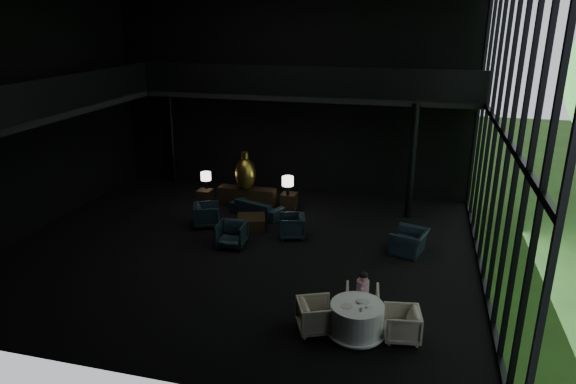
% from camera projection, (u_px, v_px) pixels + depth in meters
% --- Properties ---
extents(floor, '(14.00, 12.00, 0.02)m').
position_uv_depth(floor, '(241.00, 249.00, 15.56)').
color(floor, black).
rests_on(floor, ground).
extents(wall_back, '(14.00, 0.04, 8.00)m').
position_uv_depth(wall_back, '(290.00, 90.00, 19.75)').
color(wall_back, black).
rests_on(wall_back, ground).
extents(wall_front, '(14.00, 0.04, 8.00)m').
position_uv_depth(wall_front, '(116.00, 183.00, 8.77)').
color(wall_front, black).
rests_on(wall_front, ground).
extents(wall_left, '(0.04, 12.00, 8.00)m').
position_uv_depth(wall_left, '(24.00, 108.00, 15.93)').
color(wall_left, black).
rests_on(wall_left, ground).
extents(curtain_wall, '(0.20, 12.00, 8.00)m').
position_uv_depth(curtain_wall, '(503.00, 132.00, 12.61)').
color(curtain_wall, black).
rests_on(curtain_wall, ground).
extents(mezzanine_left, '(2.00, 12.00, 0.25)m').
position_uv_depth(mezzanine_left, '(51.00, 109.00, 15.69)').
color(mezzanine_left, black).
rests_on(mezzanine_left, wall_left).
extents(mezzanine_back, '(12.00, 2.00, 0.25)m').
position_uv_depth(mezzanine_back, '(310.00, 95.00, 18.60)').
color(mezzanine_back, black).
rests_on(mezzanine_back, wall_back).
extents(railing_left, '(0.06, 12.00, 1.00)m').
position_uv_depth(railing_left, '(77.00, 91.00, 15.26)').
color(railing_left, black).
rests_on(railing_left, mezzanine_left).
extents(railing_back, '(12.00, 0.06, 1.00)m').
position_uv_depth(railing_back, '(304.00, 81.00, 17.49)').
color(railing_back, black).
rests_on(railing_back, mezzanine_back).
extents(column_nw, '(0.24, 0.24, 4.00)m').
position_uv_depth(column_nw, '(172.00, 135.00, 21.32)').
color(column_nw, black).
rests_on(column_nw, floor).
extents(column_ne, '(0.24, 0.24, 4.00)m').
position_uv_depth(column_ne, '(412.00, 162.00, 17.43)').
color(column_ne, black).
rests_on(column_ne, floor).
extents(console, '(2.16, 0.49, 0.69)m').
position_uv_depth(console, '(247.00, 197.00, 19.06)').
color(console, black).
rests_on(console, floor).
extents(bronze_urn, '(0.75, 0.75, 1.40)m').
position_uv_depth(bronze_urn, '(245.00, 173.00, 18.64)').
color(bronze_urn, '#B47437').
rests_on(bronze_urn, console).
extents(side_table_left, '(0.50, 0.50, 0.54)m').
position_uv_depth(side_table_left, '(205.00, 197.00, 19.27)').
color(side_table_left, black).
rests_on(side_table_left, floor).
extents(table_lamp_left, '(0.38, 0.38, 0.63)m').
position_uv_depth(table_lamp_left, '(206.00, 177.00, 19.20)').
color(table_lamp_left, black).
rests_on(table_lamp_left, side_table_left).
extents(side_table_right, '(0.54, 0.54, 0.60)m').
position_uv_depth(side_table_right, '(289.00, 201.00, 18.72)').
color(side_table_right, black).
rests_on(side_table_right, floor).
extents(table_lamp_right, '(0.41, 0.41, 0.69)m').
position_uv_depth(table_lamp_right, '(288.00, 182.00, 18.30)').
color(table_lamp_right, black).
rests_on(table_lamp_right, side_table_right).
extents(sofa, '(1.90, 1.12, 0.71)m').
position_uv_depth(sofa, '(257.00, 206.00, 18.13)').
color(sofa, black).
rests_on(sofa, floor).
extents(lounge_armchair_west, '(1.14, 1.17, 0.94)m').
position_uv_depth(lounge_armchair_west, '(207.00, 213.00, 17.17)').
color(lounge_armchair_west, black).
rests_on(lounge_armchair_west, floor).
extents(lounge_armchair_east, '(0.96, 1.00, 0.86)m').
position_uv_depth(lounge_armchair_east, '(292.00, 225.00, 16.29)').
color(lounge_armchair_east, black).
rests_on(lounge_armchair_east, floor).
extents(lounge_armchair_south, '(0.96, 0.90, 0.94)m').
position_uv_depth(lounge_armchair_south, '(231.00, 232.00, 15.62)').
color(lounge_armchair_south, black).
rests_on(lounge_armchair_south, floor).
extents(window_armchair, '(0.96, 1.24, 0.95)m').
position_uv_depth(window_armchair, '(410.00, 238.00, 15.18)').
color(window_armchair, black).
rests_on(window_armchair, floor).
extents(coffee_table, '(1.15, 1.15, 0.40)m').
position_uv_depth(coffee_table, '(251.00, 222.00, 17.06)').
color(coffee_table, black).
rests_on(coffee_table, floor).
extents(dining_table, '(1.33, 1.33, 0.75)m').
position_uv_depth(dining_table, '(356.00, 321.00, 11.31)').
color(dining_table, white).
rests_on(dining_table, floor).
extents(dining_chair_north, '(0.85, 0.81, 0.79)m').
position_uv_depth(dining_chair_north, '(362.00, 300.00, 12.02)').
color(dining_chair_north, '#ABA89C').
rests_on(dining_chair_north, floor).
extents(dining_chair_east, '(0.83, 0.87, 0.79)m').
position_uv_depth(dining_chair_east, '(402.00, 323.00, 11.14)').
color(dining_chair_east, '#B3A999').
rests_on(dining_chair_east, floor).
extents(dining_chair_west, '(1.03, 1.06, 0.84)m').
position_uv_depth(dining_chair_west, '(316.00, 314.00, 11.43)').
color(dining_chair_west, '#B4AEA0').
rests_on(dining_chair_west, floor).
extents(child, '(0.29, 0.29, 0.63)m').
position_uv_depth(child, '(363.00, 285.00, 11.98)').
color(child, '#C494AA').
rests_on(child, dining_chair_north).
extents(plate_a, '(0.33, 0.33, 0.02)m').
position_uv_depth(plate_a, '(347.00, 306.00, 11.10)').
color(plate_a, white).
rests_on(plate_a, dining_table).
extents(plate_b, '(0.29, 0.29, 0.02)m').
position_uv_depth(plate_b, '(365.00, 302.00, 11.27)').
color(plate_b, white).
rests_on(plate_b, dining_table).
extents(saucer, '(0.17, 0.17, 0.01)m').
position_uv_depth(saucer, '(370.00, 307.00, 11.06)').
color(saucer, white).
rests_on(saucer, dining_table).
extents(coffee_cup, '(0.08, 0.08, 0.05)m').
position_uv_depth(coffee_cup, '(367.00, 306.00, 11.03)').
color(coffee_cup, white).
rests_on(coffee_cup, saucer).
extents(cereal_bowl, '(0.14, 0.14, 0.07)m').
position_uv_depth(cereal_bowl, '(359.00, 301.00, 11.23)').
color(cereal_bowl, white).
rests_on(cereal_bowl, dining_table).
extents(cream_pot, '(0.06, 0.06, 0.07)m').
position_uv_depth(cream_pot, '(361.00, 310.00, 10.90)').
color(cream_pot, '#99999E').
rests_on(cream_pot, dining_table).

